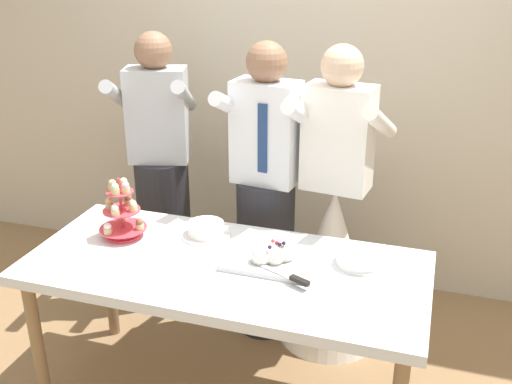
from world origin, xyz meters
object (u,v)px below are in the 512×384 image
(person_bride, at_px, (332,245))
(person_groom, at_px, (266,210))
(person_guest, at_px, (162,187))
(cupcake_stand, at_px, (122,213))
(plate_stack, at_px, (359,259))
(main_cake_tray, at_px, (273,254))
(round_cake, at_px, (206,230))
(dessert_table, at_px, (225,278))

(person_bride, bearing_deg, person_groom, -177.27)
(person_groom, xyz_separation_m, person_guest, (-0.69, 0.13, 0.00))
(cupcake_stand, bearing_deg, person_bride, 31.88)
(plate_stack, distance_m, person_guest, 1.42)
(cupcake_stand, bearing_deg, main_cake_tray, -1.71)
(plate_stack, bearing_deg, person_groom, 140.06)
(main_cake_tray, xyz_separation_m, round_cake, (-0.38, 0.15, -0.01))
(person_groom, relative_size, person_guest, 1.00)
(person_groom, relative_size, person_bride, 1.00)
(plate_stack, distance_m, round_cake, 0.76)
(plate_stack, bearing_deg, person_bride, 112.36)
(person_guest, bearing_deg, person_bride, -6.20)
(dessert_table, distance_m, person_bride, 0.78)
(round_cake, xyz_separation_m, person_groom, (0.17, 0.43, -0.06))
(main_cake_tray, distance_m, person_bride, 0.67)
(cupcake_stand, relative_size, person_bride, 0.18)
(plate_stack, bearing_deg, main_cake_tray, -165.47)
(round_cake, bearing_deg, person_groom, 68.08)
(main_cake_tray, bearing_deg, person_guest, 141.49)
(cupcake_stand, xyz_separation_m, main_cake_tray, (0.77, -0.02, -0.09))
(dessert_table, distance_m, person_guest, 1.06)
(person_groom, xyz_separation_m, person_bride, (0.37, 0.02, -0.16))
(main_cake_tray, relative_size, person_groom, 0.26)
(person_bride, bearing_deg, dessert_table, -118.38)
(plate_stack, bearing_deg, cupcake_stand, -176.30)
(person_guest, bearing_deg, round_cake, -47.74)
(round_cake, xyz_separation_m, person_bride, (0.55, 0.45, -0.22))
(dessert_table, xyz_separation_m, person_guest, (-0.70, 0.80, 0.05))
(cupcake_stand, bearing_deg, dessert_table, -10.22)
(plate_stack, bearing_deg, round_cake, 176.02)
(person_groom, bearing_deg, round_cake, -111.92)
(round_cake, relative_size, person_groom, 0.14)
(plate_stack, distance_m, person_bride, 0.59)
(dessert_table, height_order, person_groom, person_groom)
(cupcake_stand, distance_m, person_bride, 1.14)
(dessert_table, xyz_separation_m, person_groom, (-0.01, 0.66, 0.05))
(cupcake_stand, distance_m, round_cake, 0.41)
(cupcake_stand, relative_size, plate_stack, 1.45)
(dessert_table, height_order, cupcake_stand, cupcake_stand)
(main_cake_tray, bearing_deg, plate_stack, 14.53)
(cupcake_stand, relative_size, round_cake, 1.27)
(main_cake_tray, relative_size, person_bride, 0.26)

